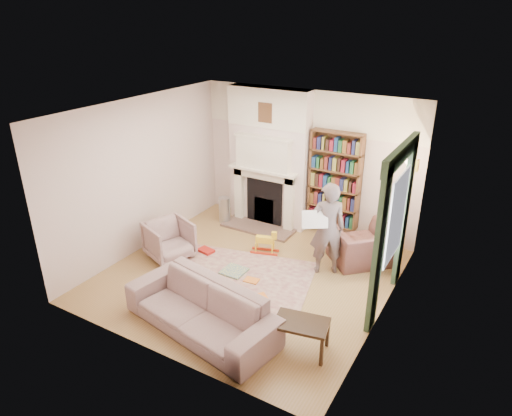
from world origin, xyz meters
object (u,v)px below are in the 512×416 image
Objects in this scene: armchair_reading at (363,245)px; rocking_horse at (265,242)px; coffee_table at (301,336)px; armchair_left at (169,240)px; sofa at (201,309)px; man_reading at (327,229)px; paraffin_heater at (225,210)px; bookcase at (335,180)px.

rocking_horse is (-1.66, -0.57, -0.12)m from armchair_reading.
coffee_table is at bearing 46.15° from armchair_reading.
armchair_left is 1.47× the size of rocking_horse.
sofa is 1.43m from coffee_table.
man_reading reaches higher than paraffin_heater.
sofa is (-1.36, -2.93, -0.01)m from armchair_reading.
armchair_reading is 3.45m from armchair_left.
armchair_reading is 3.06m from paraffin_heater.
paraffin_heater is (-1.70, 3.12, -0.06)m from sofa.
paraffin_heater is at bearing -48.17° from armchair_reading.
armchair_left reaches higher than paraffin_heater.
armchair_left is 2.84m from man_reading.
rocking_horse is (-0.78, -1.32, -0.95)m from bookcase.
sofa is at bearing 20.51° from armchair_reading.
man_reading is (2.63, 0.96, 0.47)m from armchair_left.
bookcase is 1.46m from man_reading.
man_reading is at bearing -16.85° from paraffin_heater.
sofa is 2.38m from rocking_horse.
man_reading is 1.34m from rocking_horse.
man_reading is (0.42, -1.35, -0.36)m from bookcase.
sofa reaches higher than coffee_table.
bookcase is at bearing 92.88° from sofa.
armchair_reading reaches higher than coffee_table.
paraffin_heater is (-3.05, 0.19, -0.07)m from armchair_reading.
rocking_horse is at bearing 118.64° from coffee_table.
coffee_table is (0.49, -2.02, -0.59)m from man_reading.
armchair_left is 1.74m from rocking_horse.
sofa is at bearing 36.44° from man_reading.
bookcase is 3.60× the size of rocking_horse.
bookcase reaches higher than man_reading.
armchair_left is 2.20m from sofa.
coffee_table is 1.36× the size of rocking_horse.
paraffin_heater is at bearing 20.19° from armchair_left.
man_reading is 2.96× the size of paraffin_heater.
bookcase is 2.44× the size of armchair_left.
sofa is at bearing -178.46° from coffee_table.
man_reading is at bearing 79.12° from sofa.
armchair_left reaches higher than rocking_horse.
bookcase reaches higher than sofa.
sofa is 2.54m from man_reading.
coffee_table is (0.91, -3.37, -0.95)m from bookcase.
sofa is 4.19× the size of paraffin_heater.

